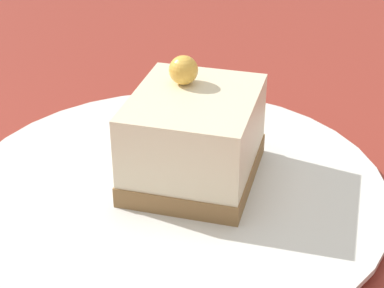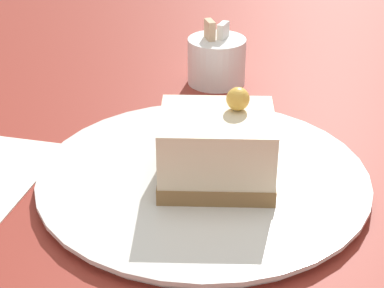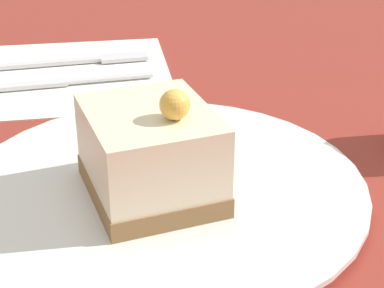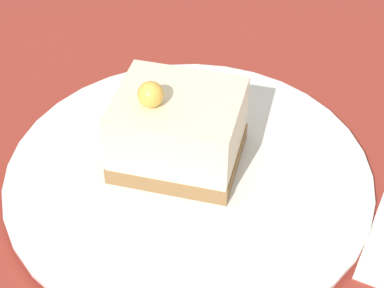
% 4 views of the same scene
% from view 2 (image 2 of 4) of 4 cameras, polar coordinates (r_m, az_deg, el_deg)
% --- Properties ---
extents(ground_plane, '(4.00, 4.00, 0.00)m').
position_cam_2_polar(ground_plane, '(0.57, -1.45, -3.47)').
color(ground_plane, maroon).
extents(plate, '(0.29, 0.29, 0.01)m').
position_cam_2_polar(plate, '(0.57, 1.00, -2.85)').
color(plate, silver).
rests_on(plate, ground_plane).
extents(cake_slice, '(0.10, 0.08, 0.08)m').
position_cam_2_polar(cake_slice, '(0.54, 2.23, -0.38)').
color(cake_slice, olive).
rests_on(cake_slice, plate).
extents(sugar_bowl, '(0.07, 0.07, 0.08)m').
position_cam_2_polar(sugar_bowl, '(0.76, 2.20, 7.47)').
color(sugar_bowl, white).
rests_on(sugar_bowl, ground_plane).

